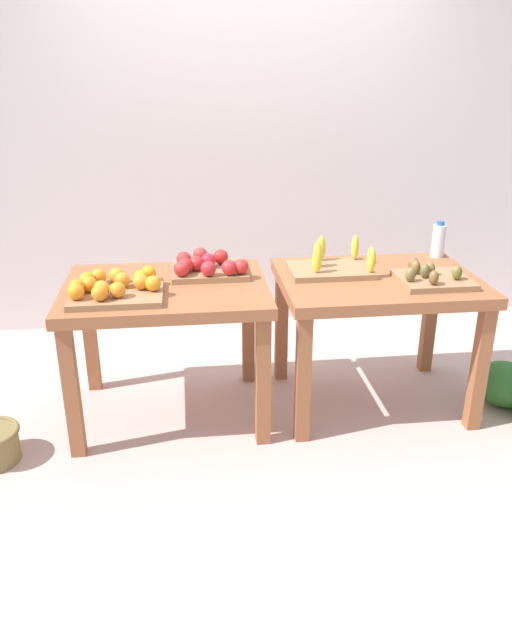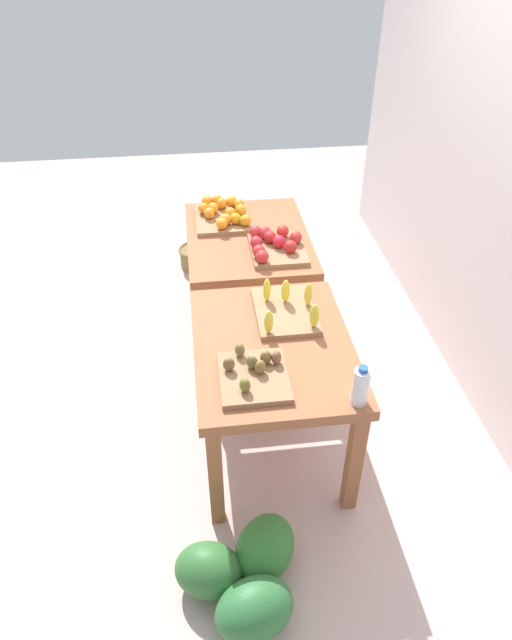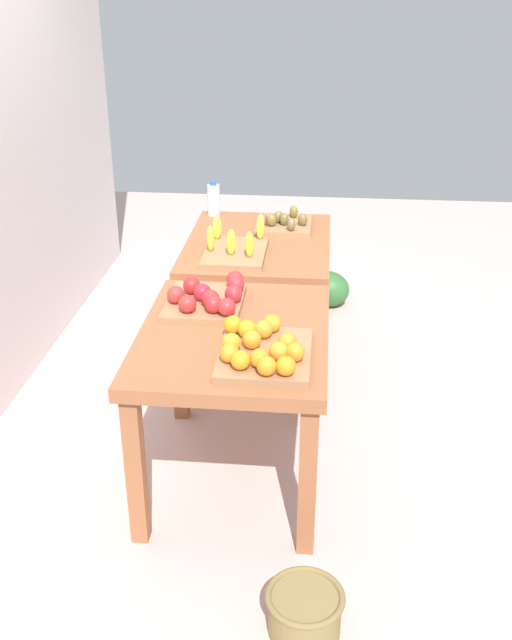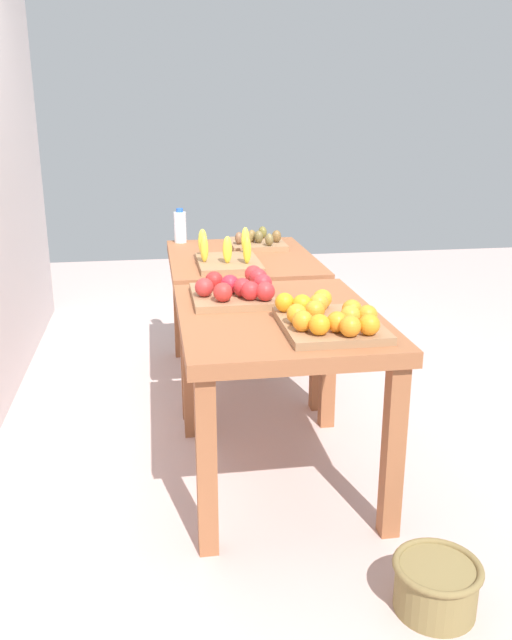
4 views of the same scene
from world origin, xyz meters
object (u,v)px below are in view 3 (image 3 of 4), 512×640
(kiwi_bin, at_px, (284,223))
(wicker_basket, at_px, (304,611))
(orange_bin, at_px, (262,349))
(watermelon_pile, at_px, (304,285))
(display_table_right, at_px, (258,259))
(display_table_left, at_px, (234,353))
(apple_bin, at_px, (208,298))
(banana_crate, at_px, (235,249))
(water_bottle, at_px, (214,199))

(kiwi_bin, bearing_deg, wicker_basket, -174.33)
(orange_bin, distance_m, watermelon_pile, 2.31)
(display_table_right, xyz_separation_m, wicker_basket, (-1.99, -0.35, -0.55))
(display_table_left, distance_m, apple_bin, 0.31)
(apple_bin, distance_m, wicker_basket, 1.39)
(display_table_left, xyz_separation_m, banana_crate, (0.89, 0.10, 0.15))
(display_table_right, relative_size, orange_bin, 2.25)
(apple_bin, height_order, kiwi_bin, apple_bin)
(wicker_basket, bearing_deg, apple_bin, 24.32)
(display_table_right, distance_m, water_bottle, 0.59)
(display_table_right, height_order, water_bottle, water_bottle)
(water_bottle, relative_size, wicker_basket, 0.74)
(apple_bin, relative_size, wicker_basket, 1.46)
(banana_crate, bearing_deg, watermelon_pile, -17.77)
(banana_crate, xyz_separation_m, kiwi_bin, (0.47, -0.23, -0.01))
(kiwi_bin, relative_size, watermelon_pile, 0.54)
(apple_bin, bearing_deg, wicker_basket, -155.68)
(display_table_right, height_order, kiwi_bin, kiwi_bin)
(display_table_right, distance_m, watermelon_pile, 1.02)
(apple_bin, bearing_deg, orange_bin, -148.34)
(banana_crate, bearing_deg, display_table_right, -24.05)
(wicker_basket, bearing_deg, orange_bin, 18.34)
(banana_crate, height_order, wicker_basket, banana_crate)
(watermelon_pile, bearing_deg, display_table_left, 172.94)
(watermelon_pile, bearing_deg, display_table_right, 164.02)
(display_table_left, distance_m, water_bottle, 1.62)
(watermelon_pile, xyz_separation_m, wicker_basket, (-2.84, -0.11, -0.04))
(display_table_left, bearing_deg, apple_bin, 32.68)
(display_table_left, xyz_separation_m, orange_bin, (-0.24, -0.14, 0.15))
(water_bottle, bearing_deg, watermelon_pile, -54.29)
(kiwi_bin, bearing_deg, display_table_right, 151.47)
(wicker_basket, bearing_deg, watermelon_pile, 2.12)
(display_table_left, bearing_deg, kiwi_bin, -5.43)
(watermelon_pile, bearing_deg, banana_crate, 162.23)
(display_table_right, xyz_separation_m, orange_bin, (-1.36, -0.14, 0.15))
(apple_bin, xyz_separation_m, banana_crate, (0.67, -0.04, -0.01))
(display_table_right, relative_size, wicker_basket, 3.66)
(orange_bin, xyz_separation_m, water_bottle, (1.81, 0.46, 0.05))
(orange_bin, bearing_deg, apple_bin, 31.66)
(watermelon_pile, height_order, wicker_basket, watermelon_pile)
(display_table_left, height_order, display_table_right, same)
(display_table_right, relative_size, kiwi_bin, 2.89)
(display_table_left, relative_size, water_bottle, 4.97)
(orange_bin, distance_m, wicker_basket, 0.97)
(display_table_right, relative_size, banana_crate, 2.36)
(display_table_right, height_order, apple_bin, apple_bin)
(apple_bin, xyz_separation_m, wicker_basket, (-1.09, -0.49, -0.70))
(display_table_right, xyz_separation_m, banana_crate, (-0.23, 0.10, 0.15))
(display_table_right, distance_m, wicker_basket, 2.09)
(orange_bin, height_order, wicker_basket, orange_bin)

